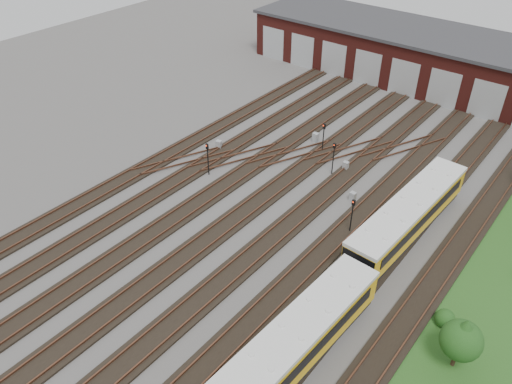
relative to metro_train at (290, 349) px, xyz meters
The scene contains 15 objects.
ground 12.15m from the metro_train, 146.47° to the left, with size 120.00×120.00×0.00m, color #4C4946.
track_network 12.60m from the metro_train, 144.65° to the left, with size 30.40×70.00×0.33m.
maintenance_shed 47.68m from the metro_train, 102.12° to the left, with size 51.00×12.50×6.35m.
metro_train is the anchor object (origin of this frame).
signal_mast_0 22.34m from the metro_train, 145.74° to the left, with size 0.29×0.28×3.38m.
signal_mast_1 26.05m from the metro_train, 118.19° to the left, with size 0.32×0.30×3.19m.
signal_mast_2 22.15m from the metro_train, 115.02° to the left, with size 0.26×0.24×3.34m.
signal_mast_3 14.02m from the metro_train, 105.04° to the left, with size 0.27×0.25×3.29m.
relay_cabinet_0 26.87m from the metro_train, 141.34° to the left, with size 0.56×0.47×0.93m, color #979A9C.
relay_cabinet_1 28.05m from the metro_train, 119.99° to the left, with size 0.59×0.49×0.98m, color #979A9C.
relay_cabinet_2 23.25m from the metro_train, 112.06° to the left, with size 0.52×0.43×0.87m, color #979A9C.
relay_cabinet_3 18.48m from the metro_train, 107.90° to the left, with size 0.52×0.43×0.86m, color #979A9C.
relay_cabinet_4 16.53m from the metro_train, 88.28° to the left, with size 0.61×0.51×1.02m, color #979A9C.
tree_3 10.07m from the metro_train, 40.25° to the left, with size 2.52×2.52×4.18m.
bush_0 11.11m from the metro_train, 57.08° to the left, with size 1.33×1.33×1.33m, color #1A4513.
Camera 1 is at (19.91, -22.22, 26.55)m, focal length 35.00 mm.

